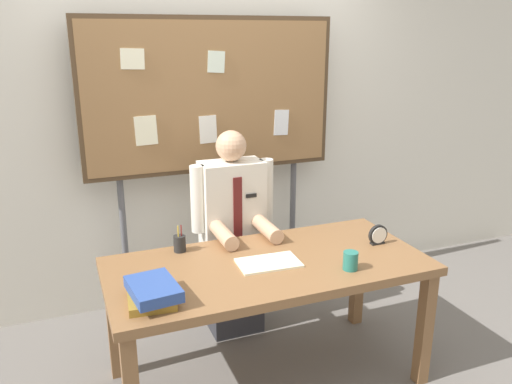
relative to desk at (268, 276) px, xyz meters
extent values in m
plane|color=slate|center=(0.00, 0.00, -0.66)|extent=(12.00, 12.00, 0.00)
cube|color=silver|center=(0.00, 1.21, 0.69)|extent=(6.40, 0.08, 2.70)
cube|color=brown|center=(0.00, 0.00, 0.06)|extent=(1.75, 0.82, 0.05)
cube|color=brown|center=(0.81, -0.35, -0.31)|extent=(0.07, 0.07, 0.69)
cube|color=brown|center=(-0.81, 0.35, -0.31)|extent=(0.07, 0.07, 0.69)
cube|color=brown|center=(0.81, 0.35, -0.31)|extent=(0.07, 0.07, 0.69)
cube|color=#2D2D33|center=(0.00, 0.61, -0.44)|extent=(0.34, 0.30, 0.44)
cube|color=silver|center=(0.00, 0.61, 0.15)|extent=(0.40, 0.22, 0.73)
sphere|color=tan|center=(0.00, 0.61, 0.61)|extent=(0.19, 0.19, 0.19)
cylinder|color=silver|center=(-0.23, 0.59, 0.30)|extent=(0.09, 0.09, 0.43)
cylinder|color=silver|center=(0.23, 0.59, 0.30)|extent=(0.09, 0.09, 0.43)
cylinder|color=tan|center=(-0.14, 0.35, 0.13)|extent=(0.09, 0.30, 0.09)
cylinder|color=tan|center=(0.14, 0.35, 0.13)|extent=(0.09, 0.30, 0.09)
cube|color=#591919|center=(0.00, 0.49, 0.20)|extent=(0.06, 0.01, 0.47)
cube|color=black|center=(0.09, 0.49, 0.31)|extent=(0.07, 0.01, 0.02)
cube|color=#4C3823|center=(0.00, 1.01, 0.88)|extent=(1.75, 0.05, 1.04)
cube|color=olive|center=(0.00, 1.00, 0.88)|extent=(1.69, 0.04, 0.98)
cylinder|color=#59595E|center=(-0.64, 1.04, -0.14)|extent=(0.04, 0.04, 1.05)
cylinder|color=#59595E|center=(0.64, 1.04, -0.14)|extent=(0.04, 0.04, 1.05)
cube|color=#F4EFCC|center=(-0.46, 0.98, 0.68)|extent=(0.15, 0.00, 0.20)
cube|color=white|center=(0.51, 0.98, 0.67)|extent=(0.12, 0.00, 0.19)
cube|color=white|center=(-0.04, 0.98, 0.66)|extent=(0.13, 0.00, 0.19)
cube|color=#F4EFCC|center=(-0.51, 0.98, 1.13)|extent=(0.15, 0.00, 0.13)
cube|color=silver|center=(0.03, 0.98, 1.10)|extent=(0.12, 0.00, 0.15)
cube|color=olive|center=(-0.68, -0.21, 0.10)|extent=(0.23, 0.26, 0.04)
cube|color=#2D4C99|center=(-0.66, -0.20, 0.15)|extent=(0.24, 0.31, 0.05)
cube|color=#F4EFCC|center=(-0.01, -0.02, 0.09)|extent=(0.34, 0.22, 0.01)
cylinder|color=black|center=(0.70, 0.00, 0.14)|extent=(0.12, 0.02, 0.12)
cylinder|color=white|center=(0.70, -0.02, 0.14)|extent=(0.10, 0.00, 0.10)
cube|color=black|center=(0.70, 0.00, 0.09)|extent=(0.08, 0.04, 0.01)
cylinder|color=#267266|center=(0.37, -0.24, 0.13)|extent=(0.08, 0.08, 0.10)
cylinder|color=#262626|center=(-0.41, 0.32, 0.13)|extent=(0.07, 0.07, 0.09)
cylinder|color=#263399|center=(-0.40, 0.32, 0.17)|extent=(0.01, 0.01, 0.15)
cylinder|color=maroon|center=(-0.40, 0.32, 0.17)|extent=(0.01, 0.01, 0.15)
cylinder|color=gold|center=(-0.42, 0.31, 0.17)|extent=(0.01, 0.01, 0.15)
camera|label=1|loc=(-1.00, -2.38, 1.28)|focal=36.20mm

